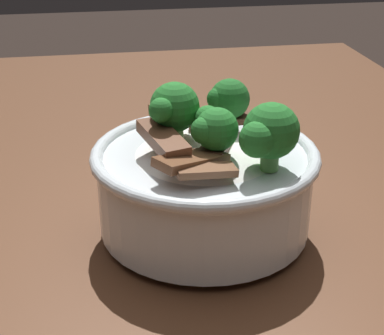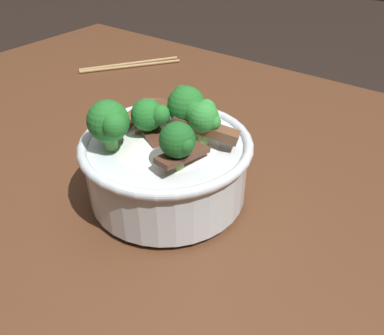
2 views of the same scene
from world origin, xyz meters
name	(u,v)px [view 2 (image 2 of 2)]	position (x,y,z in m)	size (l,w,h in m)	color
dining_table	(184,232)	(0.00, 0.00, 0.66)	(1.36, 0.92, 0.76)	#56331E
rice_bowl	(166,158)	(0.01, -0.04, 0.82)	(0.21, 0.21, 0.15)	silver
chopsticks_pair	(130,65)	(-0.36, 0.26, 0.76)	(0.14, 0.20, 0.01)	#9E7A4C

